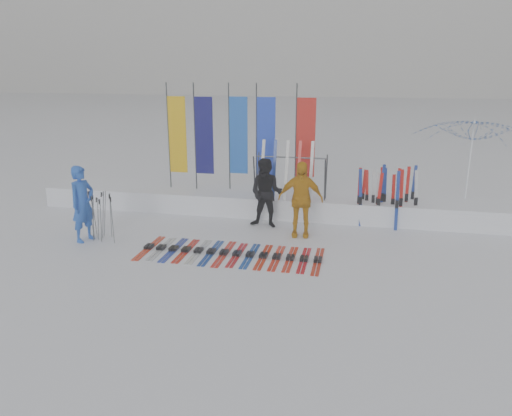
% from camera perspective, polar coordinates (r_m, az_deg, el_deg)
% --- Properties ---
extents(ground, '(120.00, 120.00, 0.00)m').
position_cam_1_polar(ground, '(10.87, -2.80, -7.32)').
color(ground, white).
rests_on(ground, ground).
extents(snow_bank, '(14.00, 1.60, 0.60)m').
position_cam_1_polar(snow_bank, '(15.02, 1.63, 0.60)').
color(snow_bank, white).
rests_on(snow_bank, ground).
extents(person_blue, '(0.65, 0.81, 1.93)m').
position_cam_1_polar(person_blue, '(13.17, -19.20, 0.45)').
color(person_blue, blue).
rests_on(person_blue, ground).
extents(person_black, '(0.99, 0.81, 1.90)m').
position_cam_1_polar(person_black, '(13.53, 1.19, 1.70)').
color(person_black, black).
rests_on(person_black, ground).
extents(person_yellow, '(1.19, 0.58, 1.97)m').
position_cam_1_polar(person_yellow, '(12.84, 5.10, 1.01)').
color(person_yellow, orange).
rests_on(person_yellow, ground).
extents(tent_canopy, '(3.91, 3.96, 2.96)m').
position_cam_1_polar(tent_canopy, '(15.29, 23.14, 4.13)').
color(tent_canopy, white).
rests_on(tent_canopy, ground).
extents(ski_row, '(4.28, 1.70, 0.07)m').
position_cam_1_polar(ski_row, '(11.81, -2.97, -5.19)').
color(ski_row, red).
rests_on(ski_row, ground).
extents(pole_cluster, '(0.86, 0.55, 1.25)m').
position_cam_1_polar(pole_cluster, '(13.25, -17.39, -0.97)').
color(pole_cluster, '#595B60').
rests_on(pole_cluster, ground).
extents(feather_flags, '(4.46, 0.28, 3.20)m').
position_cam_1_polar(feather_flags, '(15.03, -2.22, 8.18)').
color(feather_flags, '#383A3F').
rests_on(feather_flags, ground).
extents(ski_rack, '(2.04, 0.80, 1.23)m').
position_cam_1_polar(ski_rack, '(14.27, 3.97, 4.22)').
color(ski_rack, '#383A3F').
rests_on(ski_rack, ground).
extents(upright_skis, '(1.62, 1.21, 1.67)m').
position_cam_1_polar(upright_skis, '(14.29, 14.58, 1.27)').
color(upright_skis, silver).
rests_on(upright_skis, ground).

